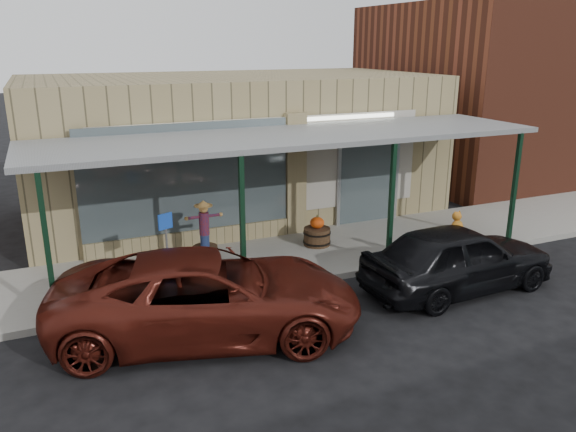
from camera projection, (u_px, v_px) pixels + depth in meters
name	position (u px, v px, depth m)	size (l,w,h in m)	color
ground	(370.00, 322.00, 10.75)	(120.00, 120.00, 0.00)	black
sidewalk	(294.00, 256.00, 13.88)	(40.00, 3.20, 0.15)	gray
storefront	(234.00, 146.00, 17.28)	(12.00, 6.25, 4.20)	#928259
awning	(295.00, 138.00, 12.98)	(12.00, 3.00, 3.04)	slate
block_buildings_near	(280.00, 86.00, 18.46)	(61.00, 8.00, 8.00)	brown
barrel_scarecrow	(205.00, 241.00, 13.17)	(0.89, 0.74, 1.51)	#4F361F
barrel_pumpkin	(317.00, 234.00, 14.35)	(0.79, 0.79, 0.80)	#4F361F
handicap_sign	(167.00, 240.00, 11.67)	(0.32, 0.15, 1.62)	gray
parked_sedan	(458.00, 258.00, 11.96)	(4.39, 1.91, 1.51)	black
car_maroon	(208.00, 295.00, 10.12)	(2.54, 5.51, 1.53)	#521810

